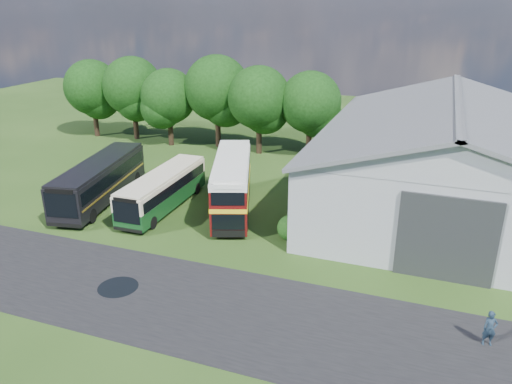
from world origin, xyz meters
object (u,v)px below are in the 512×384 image
at_px(storage_shed, 451,151).
at_px(bus_maroon_double, 232,185).
at_px(bus_green_single, 163,190).
at_px(bus_dark_single, 100,180).
at_px(visitor_a, 490,329).

distance_m(storage_shed, bus_maroon_double, 16.45).
distance_m(storage_shed, bus_green_single, 21.60).
bearing_deg(bus_green_single, storage_shed, 21.35).
distance_m(bus_green_single, bus_dark_single, 5.36).
height_order(bus_green_single, visitor_a, bus_green_single).
bearing_deg(bus_maroon_double, storage_shed, 6.30).
xyz_separation_m(bus_green_single, bus_dark_single, (-5.35, -0.32, 0.22)).
xyz_separation_m(storage_shed, bus_green_single, (-19.77, -8.28, -2.70)).
xyz_separation_m(bus_dark_single, visitor_a, (27.23, -8.69, -0.83)).
distance_m(bus_maroon_double, bus_dark_single, 10.56).
bearing_deg(bus_dark_single, bus_green_single, -7.28).
bearing_deg(storage_shed, bus_maroon_double, -154.00).
bearing_deg(bus_maroon_double, visitor_a, -50.85).
bearing_deg(bus_green_single, visitor_a, -23.78).
height_order(bus_green_single, bus_maroon_double, bus_maroon_double).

